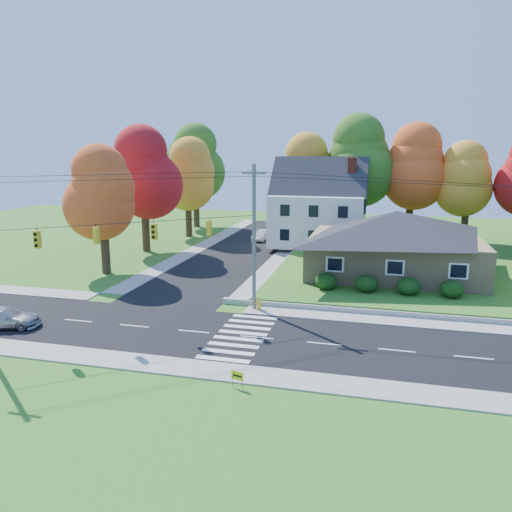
{
  "coord_description": "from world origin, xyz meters",
  "views": [
    {
      "loc": [
        6.8,
        -27.06,
        10.96
      ],
      "look_at": [
        -2.07,
        8.0,
        3.19
      ],
      "focal_mm": 35.0,
      "sensor_mm": 36.0,
      "label": 1
    }
  ],
  "objects_px": {
    "ranch_house": "(395,242)",
    "silver_sedan": "(4,318)",
    "white_car": "(261,235)",
    "fire_hydrant": "(259,304)"
  },
  "relations": [
    {
      "from": "ranch_house",
      "to": "silver_sedan",
      "type": "distance_m",
      "value": 30.02
    },
    {
      "from": "ranch_house",
      "to": "fire_hydrant",
      "type": "distance_m",
      "value": 14.53
    },
    {
      "from": "silver_sedan",
      "to": "fire_hydrant",
      "type": "relative_size",
      "value": 4.72
    },
    {
      "from": "ranch_house",
      "to": "white_car",
      "type": "height_order",
      "value": "ranch_house"
    },
    {
      "from": "silver_sedan",
      "to": "fire_hydrant",
      "type": "distance_m",
      "value": 16.32
    },
    {
      "from": "ranch_house",
      "to": "silver_sedan",
      "type": "bearing_deg",
      "value": -142.51
    },
    {
      "from": "fire_hydrant",
      "to": "ranch_house",
      "type": "bearing_deg",
      "value": 50.29
    },
    {
      "from": "ranch_house",
      "to": "white_car",
      "type": "relative_size",
      "value": 3.72
    },
    {
      "from": "white_car",
      "to": "fire_hydrant",
      "type": "xyz_separation_m",
      "value": [
        6.25,
        -26.34,
        -0.23
      ]
    },
    {
      "from": "silver_sedan",
      "to": "fire_hydrant",
      "type": "bearing_deg",
      "value": -79.57
    }
  ]
}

